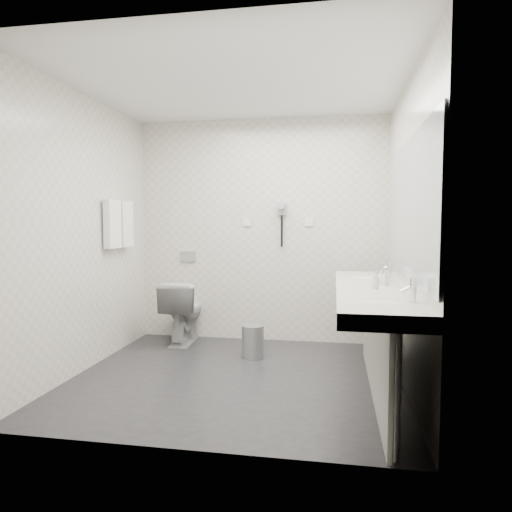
# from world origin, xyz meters

# --- Properties ---
(floor) EXTENTS (2.80, 2.80, 0.00)m
(floor) POSITION_xyz_m (0.00, 0.00, 0.00)
(floor) COLOR #232327
(floor) RESTS_ON ground
(ceiling) EXTENTS (2.80, 2.80, 0.00)m
(ceiling) POSITION_xyz_m (0.00, 0.00, 2.50)
(ceiling) COLOR silver
(ceiling) RESTS_ON wall_back
(wall_back) EXTENTS (2.80, 0.00, 2.80)m
(wall_back) POSITION_xyz_m (0.00, 1.30, 1.25)
(wall_back) COLOR silver
(wall_back) RESTS_ON floor
(wall_front) EXTENTS (2.80, 0.00, 2.80)m
(wall_front) POSITION_xyz_m (0.00, -1.30, 1.25)
(wall_front) COLOR silver
(wall_front) RESTS_ON floor
(wall_left) EXTENTS (0.00, 2.60, 2.60)m
(wall_left) POSITION_xyz_m (-1.40, 0.00, 1.25)
(wall_left) COLOR silver
(wall_left) RESTS_ON floor
(wall_right) EXTENTS (0.00, 2.60, 2.60)m
(wall_right) POSITION_xyz_m (1.40, 0.00, 1.25)
(wall_right) COLOR silver
(wall_right) RESTS_ON floor
(vanity_counter) EXTENTS (0.55, 2.20, 0.10)m
(vanity_counter) POSITION_xyz_m (1.12, -0.20, 0.80)
(vanity_counter) COLOR white
(vanity_counter) RESTS_ON floor
(vanity_panel) EXTENTS (0.03, 2.15, 0.75)m
(vanity_panel) POSITION_xyz_m (1.15, -0.20, 0.38)
(vanity_panel) COLOR #9B9B93
(vanity_panel) RESTS_ON floor
(vanity_post_near) EXTENTS (0.06, 0.06, 0.75)m
(vanity_post_near) POSITION_xyz_m (1.18, -1.24, 0.38)
(vanity_post_near) COLOR silver
(vanity_post_near) RESTS_ON floor
(vanity_post_far) EXTENTS (0.06, 0.06, 0.75)m
(vanity_post_far) POSITION_xyz_m (1.18, 0.84, 0.38)
(vanity_post_far) COLOR silver
(vanity_post_far) RESTS_ON floor
(mirror) EXTENTS (0.02, 2.20, 1.05)m
(mirror) POSITION_xyz_m (1.39, -0.20, 1.45)
(mirror) COLOR #B2BCC6
(mirror) RESTS_ON wall_right
(basin_near) EXTENTS (0.40, 0.31, 0.05)m
(basin_near) POSITION_xyz_m (1.12, -0.85, 0.83)
(basin_near) COLOR white
(basin_near) RESTS_ON vanity_counter
(basin_far) EXTENTS (0.40, 0.31, 0.05)m
(basin_far) POSITION_xyz_m (1.12, 0.45, 0.83)
(basin_far) COLOR white
(basin_far) RESTS_ON vanity_counter
(faucet_near) EXTENTS (0.04, 0.04, 0.15)m
(faucet_near) POSITION_xyz_m (1.32, -0.85, 0.92)
(faucet_near) COLOR silver
(faucet_near) RESTS_ON vanity_counter
(faucet_far) EXTENTS (0.04, 0.04, 0.15)m
(faucet_far) POSITION_xyz_m (1.32, 0.45, 0.92)
(faucet_far) COLOR silver
(faucet_far) RESTS_ON vanity_counter
(soap_bottle_a) EXTENTS (0.07, 0.07, 0.11)m
(soap_bottle_a) POSITION_xyz_m (1.23, -0.09, 0.91)
(soap_bottle_a) COLOR white
(soap_bottle_a) RESTS_ON vanity_counter
(soap_bottle_b) EXTENTS (0.11, 0.11, 0.10)m
(soap_bottle_b) POSITION_xyz_m (1.21, 0.05, 0.90)
(soap_bottle_b) COLOR white
(soap_bottle_b) RESTS_ON vanity_counter
(soap_bottle_c) EXTENTS (0.07, 0.07, 0.14)m
(soap_bottle_c) POSITION_xyz_m (1.14, -0.31, 0.92)
(soap_bottle_c) COLOR white
(soap_bottle_c) RESTS_ON vanity_counter
(glass_left) EXTENTS (0.08, 0.08, 0.12)m
(glass_left) POSITION_xyz_m (1.21, 0.10, 0.91)
(glass_left) COLOR silver
(glass_left) RESTS_ON vanity_counter
(glass_right) EXTENTS (0.07, 0.07, 0.11)m
(glass_right) POSITION_xyz_m (1.24, 0.15, 0.91)
(glass_right) COLOR silver
(glass_right) RESTS_ON vanity_counter
(toilet) EXTENTS (0.43, 0.71, 0.70)m
(toilet) POSITION_xyz_m (-0.83, 1.02, 0.35)
(toilet) COLOR white
(toilet) RESTS_ON floor
(flush_plate) EXTENTS (0.18, 0.02, 0.12)m
(flush_plate) POSITION_xyz_m (-0.85, 1.29, 0.95)
(flush_plate) COLOR #B2B5BA
(flush_plate) RESTS_ON wall_back
(pedal_bin) EXTENTS (0.25, 0.25, 0.31)m
(pedal_bin) POSITION_xyz_m (0.04, 0.59, 0.16)
(pedal_bin) COLOR #B2B5BA
(pedal_bin) RESTS_ON floor
(bin_lid) EXTENTS (0.22, 0.22, 0.02)m
(bin_lid) POSITION_xyz_m (0.04, 0.59, 0.32)
(bin_lid) COLOR #B2B5BA
(bin_lid) RESTS_ON pedal_bin
(towel_rail) EXTENTS (0.02, 0.62, 0.02)m
(towel_rail) POSITION_xyz_m (-1.35, 0.55, 1.55)
(towel_rail) COLOR silver
(towel_rail) RESTS_ON wall_left
(towel_near) EXTENTS (0.07, 0.24, 0.48)m
(towel_near) POSITION_xyz_m (-1.34, 0.41, 1.33)
(towel_near) COLOR white
(towel_near) RESTS_ON towel_rail
(towel_far) EXTENTS (0.07, 0.24, 0.48)m
(towel_far) POSITION_xyz_m (-1.34, 0.69, 1.33)
(towel_far) COLOR white
(towel_far) RESTS_ON towel_rail
(dryer_cradle) EXTENTS (0.10, 0.04, 0.14)m
(dryer_cradle) POSITION_xyz_m (0.25, 1.27, 1.50)
(dryer_cradle) COLOR #9C9EA2
(dryer_cradle) RESTS_ON wall_back
(dryer_barrel) EXTENTS (0.08, 0.14, 0.08)m
(dryer_barrel) POSITION_xyz_m (0.25, 1.20, 1.53)
(dryer_barrel) COLOR #9C9EA2
(dryer_barrel) RESTS_ON dryer_cradle
(dryer_cord) EXTENTS (0.02, 0.02, 0.35)m
(dryer_cord) POSITION_xyz_m (0.25, 1.26, 1.25)
(dryer_cord) COLOR black
(dryer_cord) RESTS_ON dryer_cradle
(switch_plate_a) EXTENTS (0.09, 0.02, 0.09)m
(switch_plate_a) POSITION_xyz_m (-0.15, 1.29, 1.35)
(switch_plate_a) COLOR white
(switch_plate_a) RESTS_ON wall_back
(switch_plate_b) EXTENTS (0.09, 0.02, 0.09)m
(switch_plate_b) POSITION_xyz_m (0.55, 1.29, 1.35)
(switch_plate_b) COLOR white
(switch_plate_b) RESTS_ON wall_back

